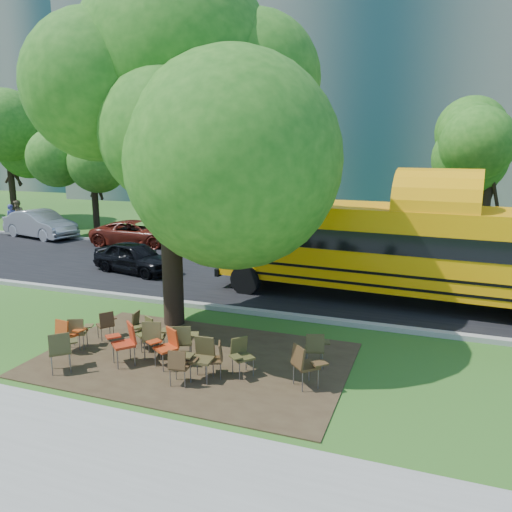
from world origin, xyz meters
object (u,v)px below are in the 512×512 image
at_px(pedestrian_a, 12,219).
at_px(chair_12, 241,353).
at_px(chair_7, 304,362).
at_px(chair_11, 184,339).
at_px(chair_9, 145,330).
at_px(bg_car_red, 137,233).
at_px(school_bus, 430,250).
at_px(bg_car_silver, 40,224).
at_px(chair_4, 180,364).
at_px(chair_5, 201,354).
at_px(chair_10, 140,324).
at_px(chair_13, 316,346).
at_px(main_tree, 167,130).
at_px(chair_0, 78,330).
at_px(black_car, 135,257).
at_px(chair_2, 61,348).
at_px(chair_3, 125,339).
at_px(chair_6, 215,356).
at_px(chair_14, 154,335).
at_px(chair_1, 67,332).
at_px(chair_15, 167,344).
at_px(pedestrian_b, 18,215).
at_px(chair_8, 107,322).

bearing_deg(pedestrian_a, chair_12, -101.29).
distance_m(chair_7, chair_11, 2.92).
height_order(chair_9, bg_car_red, bg_car_red).
bearing_deg(chair_7, school_bus, 117.62).
distance_m(chair_12, bg_car_silver, 20.02).
height_order(chair_4, chair_5, chair_5).
relative_size(chair_4, bg_car_red, 0.18).
height_order(chair_10, chair_13, chair_13).
bearing_deg(school_bus, main_tree, -143.14).
bearing_deg(main_tree, chair_0, -118.24).
bearing_deg(main_tree, school_bus, 33.05).
distance_m(chair_13, black_car, 10.48).
distance_m(chair_2, chair_5, 3.08).
xyz_separation_m(chair_4, bg_car_silver, (-15.29, 12.54, 0.25)).
xyz_separation_m(chair_3, chair_13, (4.04, 1.25, -0.07)).
bearing_deg(chair_2, chair_11, -11.22).
bearing_deg(chair_10, chair_13, 83.07).
xyz_separation_m(chair_6, chair_14, (-1.71, 0.39, 0.10)).
height_order(chair_7, chair_11, chair_7).
relative_size(chair_1, chair_3, 0.89).
distance_m(chair_10, chair_15, 1.68).
bearing_deg(pedestrian_b, chair_11, 7.85).
bearing_deg(chair_9, bg_car_red, -25.58).
bearing_deg(chair_4, chair_9, 133.39).
relative_size(chair_6, chair_10, 0.98).
distance_m(chair_9, chair_12, 2.75).
bearing_deg(main_tree, black_car, 132.99).
relative_size(chair_6, black_car, 0.22).
bearing_deg(pedestrian_a, chair_8, -105.99).
bearing_deg(chair_14, chair_0, 167.39).
relative_size(chair_14, pedestrian_a, 0.57).
relative_size(chair_4, chair_12, 0.97).
distance_m(chair_7, pedestrian_b, 24.79).
relative_size(chair_5, chair_6, 1.18).
relative_size(chair_5, chair_15, 1.03).
relative_size(chair_9, bg_car_red, 0.18).
bearing_deg(chair_0, chair_12, -23.92).
height_order(main_tree, chair_11, main_tree).
height_order(school_bus, pedestrian_a, school_bus).
bearing_deg(chair_1, chair_2, -49.38).
relative_size(school_bus, black_car, 3.49).
height_order(main_tree, chair_6, main_tree).
bearing_deg(chair_4, bg_car_silver, 133.43).
bearing_deg(chair_8, bg_car_silver, 84.39).
height_order(chair_0, chair_11, chair_11).
bearing_deg(chair_12, chair_4, -7.64).
bearing_deg(chair_9, pedestrian_a, -5.71).
relative_size(chair_15, black_car, 0.25).
bearing_deg(chair_5, chair_0, -11.04).
height_order(chair_9, chair_15, chair_15).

